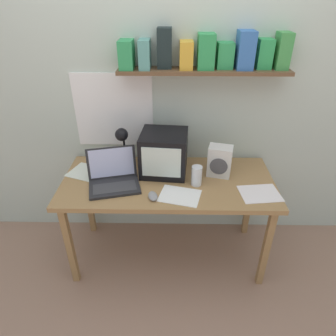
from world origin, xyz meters
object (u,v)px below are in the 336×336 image
at_px(laptop, 113,176).
at_px(juice_glass, 197,177).
at_px(crt_monitor, 164,153).
at_px(printed_handout, 260,194).
at_px(computer_mouse, 153,196).
at_px(loose_paper_near_monitor, 180,196).
at_px(desk_lamp, 123,143).
at_px(corner_desk, 168,188).
at_px(open_notebook, 88,172).
at_px(space_heater, 220,161).

relative_size(laptop, juice_glass, 2.78).
height_order(crt_monitor, printed_handout, crt_monitor).
bearing_deg(computer_mouse, laptop, 149.65).
height_order(computer_mouse, loose_paper_near_monitor, computer_mouse).
distance_m(crt_monitor, juice_glass, 0.30).
bearing_deg(desk_lamp, juice_glass, -19.63).
xyz_separation_m(corner_desk, printed_handout, (0.62, -0.16, 0.07)).
height_order(computer_mouse, printed_handout, computer_mouse).
xyz_separation_m(computer_mouse, printed_handout, (0.72, 0.06, -0.01)).
bearing_deg(open_notebook, loose_paper_near_monitor, -22.46).
distance_m(crt_monitor, loose_paper_near_monitor, 0.37).
height_order(space_heater, printed_handout, space_heater).
height_order(space_heater, open_notebook, space_heater).
relative_size(loose_paper_near_monitor, open_notebook, 0.94).
xyz_separation_m(computer_mouse, loose_paper_near_monitor, (0.18, 0.03, -0.01)).
bearing_deg(computer_mouse, corner_desk, 66.50).
xyz_separation_m(crt_monitor, laptop, (-0.35, -0.18, -0.09)).
relative_size(loose_paper_near_monitor, printed_handout, 1.07).
distance_m(laptop, space_heater, 0.77).
bearing_deg(corner_desk, open_notebook, 171.53).
height_order(corner_desk, open_notebook, open_notebook).
distance_m(computer_mouse, loose_paper_near_monitor, 0.18).
distance_m(desk_lamp, juice_glass, 0.59).
xyz_separation_m(corner_desk, laptop, (-0.38, -0.05, 0.13)).
xyz_separation_m(juice_glass, printed_handout, (0.42, -0.11, -0.06)).
height_order(desk_lamp, space_heater, desk_lamp).
distance_m(crt_monitor, space_heater, 0.41).
relative_size(corner_desk, desk_lamp, 4.52).
xyz_separation_m(corner_desk, loose_paper_near_monitor, (0.08, -0.19, 0.07)).
bearing_deg(open_notebook, crt_monitor, 3.23).
height_order(laptop, space_heater, laptop).
distance_m(laptop, juice_glass, 0.58).
xyz_separation_m(crt_monitor, open_notebook, (-0.57, -0.03, -0.15)).
xyz_separation_m(crt_monitor, computer_mouse, (-0.06, -0.34, -0.14)).
bearing_deg(desk_lamp, laptop, -100.17).
bearing_deg(space_heater, open_notebook, -166.88).
distance_m(laptop, computer_mouse, 0.33).
xyz_separation_m(laptop, open_notebook, (-0.22, 0.14, -0.06)).
bearing_deg(loose_paper_near_monitor, desk_lamp, 139.55).
height_order(desk_lamp, printed_handout, desk_lamp).
bearing_deg(crt_monitor, space_heater, -0.81).
relative_size(desk_lamp, loose_paper_near_monitor, 1.10).
xyz_separation_m(corner_desk, crt_monitor, (-0.03, 0.12, 0.22)).
xyz_separation_m(crt_monitor, loose_paper_near_monitor, (0.11, -0.32, -0.15)).
height_order(desk_lamp, open_notebook, desk_lamp).
relative_size(space_heater, open_notebook, 0.71).
xyz_separation_m(laptop, desk_lamp, (0.05, 0.21, 0.15)).
relative_size(laptop, loose_paper_near_monitor, 1.31).
bearing_deg(crt_monitor, printed_handout, -18.15).
relative_size(corner_desk, loose_paper_near_monitor, 4.98).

